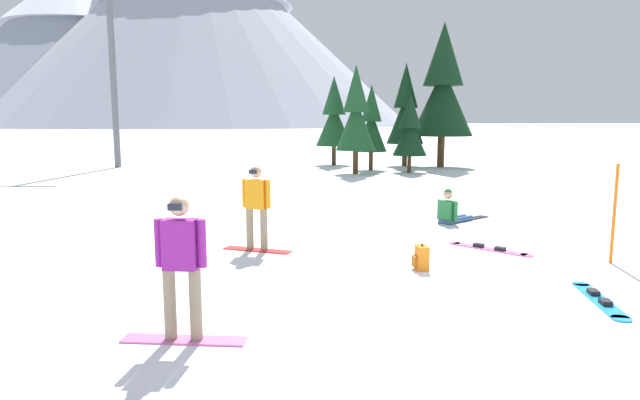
% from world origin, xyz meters
% --- Properties ---
extents(ground_plane, '(800.00, 800.00, 0.00)m').
position_xyz_m(ground_plane, '(0.00, 0.00, 0.00)').
color(ground_plane, white).
extents(snowboarder_foreground, '(1.56, 0.57, 1.80)m').
position_xyz_m(snowboarder_foreground, '(-3.13, -0.57, 0.96)').
color(snowboarder_foreground, pink).
rests_on(snowboarder_foreground, ground_plane).
extents(snowboarder_midground, '(1.43, 0.88, 1.76)m').
position_xyz_m(snowboarder_midground, '(-2.23, 4.03, 0.94)').
color(snowboarder_midground, red).
rests_on(snowboarder_midground, ground_plane).
extents(snowboarder_background, '(1.71, 1.30, 0.92)m').
position_xyz_m(snowboarder_background, '(2.86, 6.53, 0.31)').
color(snowboarder_background, '#335184').
rests_on(snowboarder_background, ground_plane).
extents(loose_snowboard_far_spare, '(1.40, 1.55, 0.09)m').
position_xyz_m(loose_snowboard_far_spare, '(2.60, 3.56, 0.02)').
color(loose_snowboard_far_spare, pink).
rests_on(loose_snowboard_far_spare, ground_plane).
extents(loose_snowboard_near_left, '(0.68, 1.85, 0.09)m').
position_xyz_m(loose_snowboard_near_left, '(2.87, 0.24, 0.02)').
color(loose_snowboard_near_left, '#1E8CD8').
rests_on(loose_snowboard_near_left, ground_plane).
extents(backpack_orange, '(0.27, 0.33, 0.47)m').
position_xyz_m(backpack_orange, '(0.72, 2.23, 0.21)').
color(backpack_orange, orange).
rests_on(backpack_orange, ground_plane).
extents(trail_marker_pole, '(0.06, 0.06, 1.89)m').
position_xyz_m(trail_marker_pole, '(4.43, 2.26, 0.95)').
color(trail_marker_pole, orange).
rests_on(trail_marker_pole, ground_plane).
extents(pine_tree_slender, '(2.15, 2.15, 5.94)m').
position_xyz_m(pine_tree_slender, '(6.41, 24.15, 3.24)').
color(pine_tree_slender, '#472D19').
rests_on(pine_tree_slender, ground_plane).
extents(pine_tree_short, '(1.97, 1.97, 5.38)m').
position_xyz_m(pine_tree_short, '(2.69, 19.79, 2.93)').
color(pine_tree_short, '#472D19').
rests_on(pine_tree_short, ground_plane).
extents(pine_tree_broad, '(3.46, 3.46, 8.08)m').
position_xyz_m(pine_tree_broad, '(8.26, 23.17, 4.41)').
color(pine_tree_broad, '#472D19').
rests_on(pine_tree_broad, ground_plane).
extents(pine_tree_twin, '(1.75, 1.75, 4.00)m').
position_xyz_m(pine_tree_twin, '(5.57, 20.18, 2.18)').
color(pine_tree_twin, '#472D19').
rests_on(pine_tree_twin, ground_plane).
extents(pine_tree_young, '(2.16, 2.16, 5.26)m').
position_xyz_m(pine_tree_young, '(2.37, 25.27, 2.87)').
color(pine_tree_young, '#472D19').
rests_on(pine_tree_young, ground_plane).
extents(pine_tree_leaning, '(1.68, 1.68, 4.56)m').
position_xyz_m(pine_tree_leaning, '(3.88, 21.70, 2.48)').
color(pine_tree_leaning, '#472D19').
rests_on(pine_tree_leaning, ground_plane).
extents(ski_lift_tower, '(3.61, 0.36, 12.36)m').
position_xyz_m(ski_lift_tower, '(-10.12, 25.13, 6.99)').
color(ski_lift_tower, '#595B60').
rests_on(ski_lift_tower, ground_plane).
extents(peak_central_summit, '(148.17, 148.17, 70.32)m').
position_xyz_m(peak_central_summit, '(-76.41, 249.31, 36.74)').
color(peak_central_summit, '#8C93A3').
rests_on(peak_central_summit, ground_plane).
extents(peak_west_ridge, '(186.34, 186.34, 85.83)m').
position_xyz_m(peak_west_ridge, '(-27.45, 244.50, 44.84)').
color(peak_west_ridge, '#9EA3B2').
rests_on(peak_west_ridge, ground_plane).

